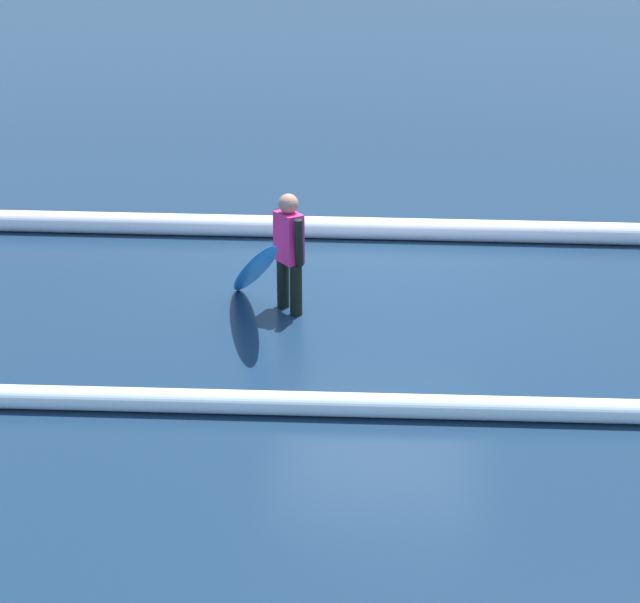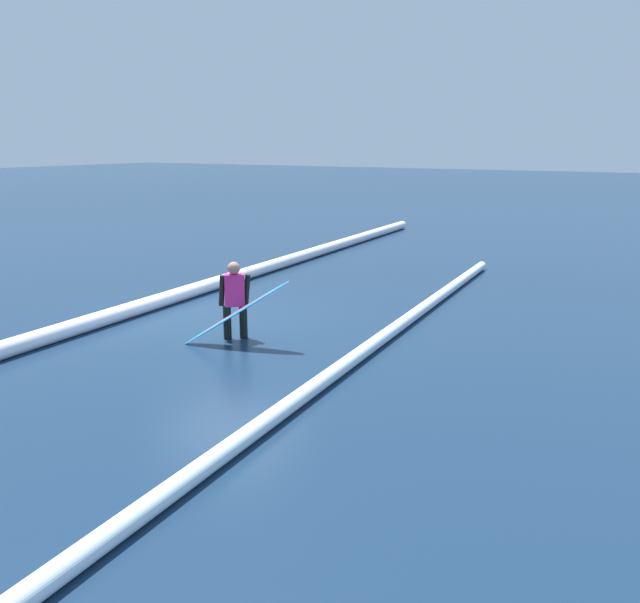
# 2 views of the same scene
# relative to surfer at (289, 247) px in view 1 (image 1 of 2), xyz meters

# --- Properties ---
(ground_plane) EXTENTS (141.38, 141.38, 0.00)m
(ground_plane) POSITION_rel_surfer_xyz_m (-0.98, -0.88, -0.75)
(ground_plane) COLOR #162B45
(surfer) EXTENTS (0.37, 0.48, 1.36)m
(surfer) POSITION_rel_surfer_xyz_m (0.00, 0.00, 0.00)
(surfer) COLOR black
(surfer) RESTS_ON ground_plane
(surfboard) EXTENTS (0.99, 1.81, 1.18)m
(surfboard) POSITION_rel_surfer_xyz_m (0.35, 0.29, -0.18)
(surfboard) COLOR #268CE5
(surfboard) RESTS_ON ground_plane
(wave_crest_foreground) EXTENTS (23.90, 1.35, 0.30)m
(wave_crest_foreground) POSITION_rel_surfer_xyz_m (-3.42, -2.80, -0.60)
(wave_crest_foreground) COLOR white
(wave_crest_foreground) RESTS_ON ground_plane
(wave_crest_midground) EXTENTS (17.77, 1.34, 0.22)m
(wave_crest_midground) POSITION_rel_surfer_xyz_m (0.43, 2.46, -0.64)
(wave_crest_midground) COLOR white
(wave_crest_midground) RESTS_ON ground_plane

